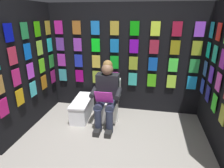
{
  "coord_description": "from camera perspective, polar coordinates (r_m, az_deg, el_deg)",
  "views": [
    {
      "loc": [
        -0.5,
        1.94,
        1.94
      ],
      "look_at": [
        0.08,
        -1.01,
        0.85
      ],
      "focal_mm": 30.94,
      "sensor_mm": 36.0,
      "label": 1
    }
  ],
  "objects": [
    {
      "name": "display_wall_back",
      "position": [
        3.95,
        3.67,
        7.32
      ],
      "size": [
        3.15,
        0.14,
        2.16
      ],
      "color": "black",
      "rests_on": "ground"
    },
    {
      "name": "display_wall_right",
      "position": [
        3.63,
        -24.13,
        4.49
      ],
      "size": [
        0.14,
        1.84,
        2.16
      ],
      "color": "black",
      "rests_on": "ground"
    },
    {
      "name": "toilet",
      "position": [
        3.74,
        -0.87,
        -5.63
      ],
      "size": [
        0.41,
        0.56,
        0.77
      ],
      "rotation": [
        0.0,
        0.0,
        0.02
      ],
      "color": "white",
      "rests_on": "ground"
    },
    {
      "name": "comic_longbox_near",
      "position": [
        3.9,
        -8.75,
        -7.01
      ],
      "size": [
        0.37,
        0.82,
        0.37
      ],
      "rotation": [
        0.0,
        0.0,
        0.07
      ],
      "color": "silver",
      "rests_on": "ground"
    },
    {
      "name": "person_reading",
      "position": [
        3.42,
        -1.63,
        -3.1
      ],
      "size": [
        0.53,
        0.69,
        1.19
      ],
      "rotation": [
        0.0,
        0.0,
        0.02
      ],
      "color": "black",
      "rests_on": "ground"
    }
  ]
}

